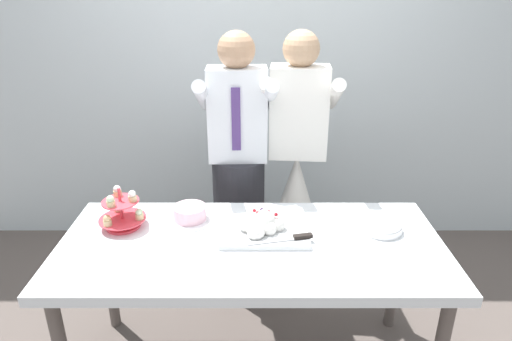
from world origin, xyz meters
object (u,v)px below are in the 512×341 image
main_cake_tray (261,226)px  person_groom (237,184)px  plate_stack (379,226)px  cupcake_stand (120,213)px  round_cake (188,214)px  person_bride (293,204)px  dessert_table (249,255)px

main_cake_tray → person_groom: person_groom is taller
plate_stack → cupcake_stand: bearing=178.4°
round_cake → person_bride: bearing=43.3°
dessert_table → round_cake: round_cake is taller
dessert_table → person_groom: person_groom is taller
plate_stack → main_cake_tray: bearing=-177.4°
main_cake_tray → plate_stack: 0.58m
main_cake_tray → person_groom: bearing=102.6°
person_groom → plate_stack: bearing=-40.0°
cupcake_stand → round_cake: 0.33m
main_cake_tray → round_cake: (-0.37, 0.12, -0.01)m
round_cake → person_bride: 0.84m
main_cake_tray → plate_stack: bearing=2.6°
person_groom → person_bride: (0.36, 0.05, -0.16)m
plate_stack → person_groom: bearing=140.0°
round_cake → main_cake_tray: bearing=-18.5°
cupcake_stand → main_cake_tray: size_ratio=0.53×
cupcake_stand → plate_stack: (1.27, -0.04, -0.06)m
person_groom → person_bride: same height
round_cake → person_bride: (0.59, 0.55, -0.23)m
main_cake_tray → person_bride: 0.75m
dessert_table → main_cake_tray: (0.06, 0.08, 0.12)m
cupcake_stand → round_cake: (0.32, 0.06, -0.04)m
main_cake_tray → round_cake: main_cake_tray is taller
person_groom → dessert_table: bearing=-83.1°
person_bride → person_groom: bearing=-172.5°
person_groom → person_bride: bearing=7.5°
cupcake_stand → person_groom: (0.55, 0.57, -0.11)m
main_cake_tray → person_bride: person_bride is taller
dessert_table → plate_stack: bearing=9.5°
round_cake → person_bride: size_ratio=0.14×
dessert_table → round_cake: size_ratio=7.50×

